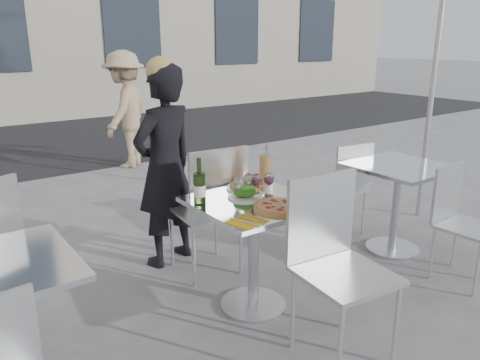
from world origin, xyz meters
TOP-DOWN VIEW (x-y plane):
  - ground at (0.00, 0.00)m, footprint 80.00×80.00m
  - street_asphalt at (0.00, 6.50)m, footprint 24.00×5.00m
  - main_table at (0.00, 0.00)m, footprint 0.72×0.72m
  - side_table_right at (1.50, 0.00)m, footprint 0.72×0.72m
  - chair_far at (0.02, 0.52)m, footprint 0.50×0.51m
  - chair_near at (0.09, -0.60)m, footprint 0.51×0.52m
  - side_chair_rfar at (1.40, 0.47)m, footprint 0.45×0.46m
  - side_chair_rnear at (1.46, -0.55)m, footprint 0.40×0.41m
  - woman_diner at (-0.13, 0.95)m, footprint 0.65×0.51m
  - pedestrian_b at (0.83, 3.95)m, footprint 1.15×1.15m
  - pizza_near at (0.04, -0.19)m, footprint 0.31×0.31m
  - pizza_far at (0.13, 0.22)m, footprint 0.31×0.31m
  - salad_plate at (-0.01, 0.08)m, footprint 0.22×0.22m
  - wine_bottle at (-0.31, 0.14)m, footprint 0.07×0.08m
  - carafe at (0.25, 0.20)m, footprint 0.08×0.08m
  - sugar_shaker at (0.17, 0.07)m, footprint 0.06×0.06m
  - wineglass_white_a at (-0.08, 0.06)m, footprint 0.07×0.07m
  - wineglass_white_b at (0.02, 0.09)m, footprint 0.07×0.07m
  - wineglass_red_a at (0.06, 0.05)m, footprint 0.07×0.07m
  - wineglass_red_b at (0.13, 0.02)m, footprint 0.07×0.07m
  - napkin_left at (-0.25, -0.26)m, footprint 0.22×0.22m
  - napkin_right at (0.24, -0.22)m, footprint 0.25×0.25m

SIDE VIEW (x-z plane):
  - ground at x=0.00m, z-range 0.00..0.00m
  - street_asphalt at x=0.00m, z-range 0.00..0.00m
  - side_chair_rnear at x=1.46m, z-range 0.08..0.93m
  - side_chair_rfar at x=1.40m, z-range 0.08..0.95m
  - main_table at x=0.00m, z-range 0.16..0.91m
  - side_table_right at x=1.50m, z-range 0.16..0.91m
  - chair_far at x=0.02m, z-range 0.09..1.10m
  - chair_near at x=0.09m, z-range 0.09..1.11m
  - napkin_left at x=-0.25m, z-range 0.75..0.76m
  - napkin_right at x=0.24m, z-range 0.75..0.76m
  - pizza_near at x=0.04m, z-range 0.75..0.77m
  - pizza_far at x=0.13m, z-range 0.75..0.78m
  - woman_diner at x=-0.13m, z-range 0.00..1.56m
  - salad_plate at x=-0.01m, z-range 0.74..0.83m
  - pedestrian_b at x=0.83m, z-range 0.00..1.60m
  - sugar_shaker at x=0.17m, z-range 0.75..0.86m
  - wineglass_white_a at x=-0.08m, z-range 0.78..0.94m
  - wineglass_white_b at x=0.02m, z-range 0.78..0.94m
  - wineglass_red_a at x=0.06m, z-range 0.78..0.94m
  - wineglass_red_b at x=0.13m, z-range 0.78..0.94m
  - wine_bottle at x=-0.31m, z-range 0.72..1.01m
  - carafe at x=0.25m, z-range 0.72..1.01m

